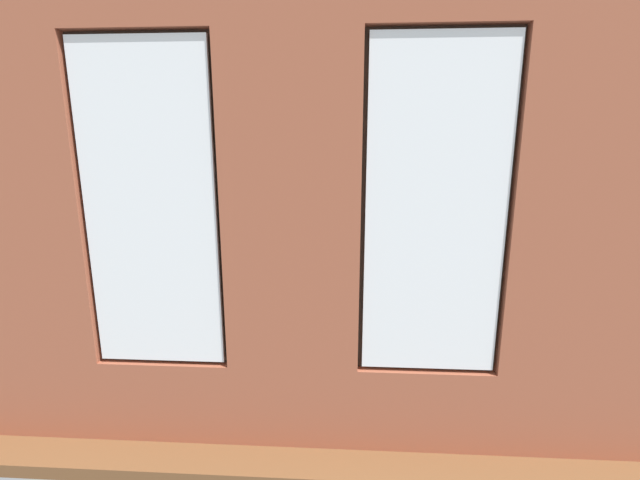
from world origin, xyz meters
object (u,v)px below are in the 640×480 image
(media_console, at_px, (104,290))
(potted_plant_between_couches, at_px, (372,323))
(coffee_table, at_px, (332,283))
(table_plant_small, at_px, (341,272))
(potted_plant_corner_near_left, at_px, (480,232))
(couch_left, at_px, (517,294))
(remote_gray, at_px, (363,277))
(potted_plant_near_tv, at_px, (97,282))
(potted_plant_by_left_couch, at_px, (456,266))
(potted_plant_mid_room_small, at_px, (354,265))
(cup_ceramic, at_px, (319,275))
(potted_plant_corner_far_left, at_px, (631,345))
(couch_by_window, at_px, (223,355))
(remote_black, at_px, (332,279))
(tv_flatscreen, at_px, (99,249))
(potted_plant_foreground_right, at_px, (181,228))
(remote_silver, at_px, (297,281))
(papasan_chair, at_px, (272,248))

(media_console, bearing_deg, potted_plant_between_couches, 152.57)
(coffee_table, xyz_separation_m, potted_plant_between_couches, (-0.40, 1.94, 0.29))
(table_plant_small, xyz_separation_m, potted_plant_corner_near_left, (-2.39, -2.12, 0.14))
(couch_left, height_order, remote_gray, couch_left)
(potted_plant_near_tv, height_order, potted_plant_by_left_couch, potted_plant_near_tv)
(coffee_table, distance_m, potted_plant_mid_room_small, 1.07)
(cup_ceramic, xyz_separation_m, potted_plant_corner_far_left, (-2.69, 2.18, 0.13))
(remote_gray, distance_m, media_console, 3.53)
(coffee_table, height_order, cup_ceramic, cup_ceramic)
(couch_by_window, distance_m, table_plant_small, 2.15)
(potted_plant_by_left_couch, xyz_separation_m, potted_plant_between_couches, (1.54, 3.18, 0.37))
(table_plant_small, height_order, remote_black, table_plant_small)
(cup_ceramic, bearing_deg, potted_plant_corner_near_left, -144.81)
(potted_plant_mid_room_small, bearing_deg, tv_flatscreen, 18.68)
(cup_ceramic, bearing_deg, potted_plant_mid_room_small, -118.29)
(remote_gray, xyz_separation_m, potted_plant_corner_near_left, (-2.09, -1.86, 0.27))
(coffee_table, height_order, potted_plant_near_tv, potted_plant_near_tv)
(media_console, distance_m, potted_plant_foreground_right, 2.16)
(potted_plant_between_couches, bearing_deg, couch_by_window, 2.17)
(couch_left, xyz_separation_m, remote_black, (2.34, -0.18, 0.09))
(media_console, bearing_deg, potted_plant_foreground_right, -98.35)
(couch_by_window, relative_size, potted_plant_corner_far_left, 1.54)
(potted_plant_mid_room_small, bearing_deg, couch_by_window, 67.92)
(remote_silver, relative_size, media_console, 0.15)
(table_plant_small, xyz_separation_m, media_console, (3.21, 0.01, -0.30))
(cup_ceramic, height_order, papasan_chair, papasan_chair)
(remote_gray, xyz_separation_m, remote_black, (0.42, 0.14, 0.00))
(coffee_table, distance_m, cup_ceramic, 0.23)
(couch_by_window, bearing_deg, potted_plant_by_left_couch, -131.46)
(couch_by_window, relative_size, remote_gray, 10.25)
(potted_plant_corner_near_left, bearing_deg, cup_ceramic, 35.19)
(coffee_table, relative_size, potted_plant_foreground_right, 1.18)
(couch_by_window, xyz_separation_m, remote_silver, (-0.46, -1.87, 0.09))
(couch_left, relative_size, coffee_table, 1.32)
(media_console, distance_m, potted_plant_by_left_couch, 5.22)
(remote_gray, bearing_deg, potted_plant_near_tv, 5.44)
(remote_gray, bearing_deg, media_console, -13.41)
(couch_left, height_order, table_plant_small, couch_left)
(potted_plant_near_tv, relative_size, potted_plant_between_couches, 0.79)
(cup_ceramic, relative_size, remote_gray, 0.51)
(media_console, height_order, tv_flatscreen, tv_flatscreen)
(table_plant_small, xyz_separation_m, potted_plant_foreground_right, (2.90, -2.08, 0.15))
(cup_ceramic, relative_size, remote_silver, 0.51)
(potted_plant_corner_near_left, xyz_separation_m, potted_plant_by_left_couch, (0.56, 0.75, -0.40))
(potted_plant_by_left_couch, bearing_deg, potted_plant_corner_far_left, 99.50)
(tv_flatscreen, bearing_deg, papasan_chair, -139.03)
(potted_plant_mid_room_small, bearing_deg, media_console, 18.73)
(remote_gray, bearing_deg, potted_plant_corner_far_left, 115.49)
(tv_flatscreen, relative_size, potted_plant_foreground_right, 0.73)
(potted_plant_near_tv, bearing_deg, coffee_table, -156.08)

